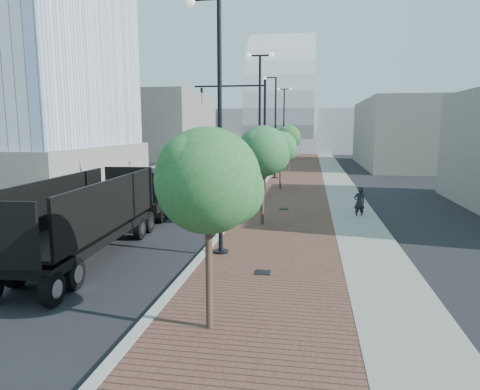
% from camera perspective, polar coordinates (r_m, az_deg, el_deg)
% --- Properties ---
extents(sidewalk, '(7.00, 140.00, 0.12)m').
position_cam_1_polar(sidewalk, '(45.46, 8.92, 2.97)').
color(sidewalk, '#4C2D23').
rests_on(sidewalk, ground).
extents(concrete_strip, '(2.40, 140.00, 0.13)m').
position_cam_1_polar(concrete_strip, '(45.52, 12.32, 2.88)').
color(concrete_strip, slate).
rests_on(concrete_strip, ground).
extents(curb, '(0.30, 140.00, 0.14)m').
position_cam_1_polar(curb, '(45.62, 4.51, 3.08)').
color(curb, gray).
rests_on(curb, ground).
extents(west_sidewalk, '(4.00, 140.00, 0.12)m').
position_cam_1_polar(west_sidewalk, '(48.48, -11.01, 3.28)').
color(west_sidewalk, slate).
rests_on(west_sidewalk, ground).
extents(dump_truck, '(2.93, 13.41, 2.99)m').
position_cam_1_polar(dump_truck, '(19.51, -15.34, -1.67)').
color(dump_truck, black).
rests_on(dump_truck, ground).
extents(white_sedan, '(1.81, 4.59, 1.49)m').
position_cam_1_polar(white_sedan, '(29.64, -4.74, 1.18)').
color(white_sedan, silver).
rests_on(white_sedan, ground).
extents(dark_car_mid, '(3.16, 5.04, 1.30)m').
position_cam_1_polar(dark_car_mid, '(45.38, -4.32, 3.79)').
color(dark_car_mid, black).
rests_on(dark_car_mid, ground).
extents(dark_car_far, '(3.73, 5.33, 1.43)m').
position_cam_1_polar(dark_car_far, '(59.33, 3.23, 5.09)').
color(dark_car_far, black).
rests_on(dark_car_far, ground).
extents(pedestrian, '(0.70, 0.56, 1.68)m').
position_cam_1_polar(pedestrian, '(23.48, 15.56, -0.95)').
color(pedestrian, black).
rests_on(pedestrian, ground).
extents(streetlight_1, '(1.44, 0.56, 9.21)m').
position_cam_1_polar(streetlight_1, '(15.59, -3.09, 7.43)').
color(streetlight_1, black).
rests_on(streetlight_1, ground).
extents(streetlight_2, '(1.72, 0.56, 9.28)m').
position_cam_1_polar(streetlight_2, '(27.41, 2.62, 9.12)').
color(streetlight_2, black).
rests_on(streetlight_2, ground).
extents(streetlight_3, '(1.44, 0.56, 9.21)m').
position_cam_1_polar(streetlight_3, '(39.36, 4.54, 8.37)').
color(streetlight_3, black).
rests_on(streetlight_3, ground).
extents(streetlight_4, '(1.72, 0.56, 9.28)m').
position_cam_1_polar(streetlight_4, '(51.32, 5.84, 9.03)').
color(streetlight_4, black).
rests_on(streetlight_4, ground).
extents(traffic_mast, '(5.09, 0.20, 8.00)m').
position_cam_1_polar(traffic_mast, '(30.50, 1.60, 9.42)').
color(traffic_mast, black).
rests_on(traffic_mast, ground).
extents(tree_0, '(2.43, 2.39, 4.79)m').
position_cam_1_polar(tree_0, '(9.58, -3.98, 1.85)').
color(tree_0, '#382619').
rests_on(tree_0, ground).
extents(tree_1, '(2.46, 2.43, 4.85)m').
position_cam_1_polar(tree_1, '(20.39, 3.20, 5.79)').
color(tree_1, '#382619').
rests_on(tree_1, ground).
extents(tree_2, '(2.43, 2.39, 4.47)m').
position_cam_1_polar(tree_2, '(32.35, 5.51, 6.31)').
color(tree_2, '#382619').
rests_on(tree_2, ground).
extents(tree_3, '(2.40, 2.35, 4.98)m').
position_cam_1_polar(tree_3, '(44.31, 6.60, 7.69)').
color(tree_3, '#382619').
rests_on(tree_3, ground).
extents(tower_podium, '(19.00, 19.00, 3.00)m').
position_cam_1_polar(tower_podium, '(46.60, -27.41, 3.99)').
color(tower_podium, '#636059').
rests_on(tower_podium, ground).
extents(convention_center, '(50.00, 30.00, 50.00)m').
position_cam_1_polar(convention_center, '(90.42, 5.77, 9.76)').
color(convention_center, '#AEB2B9').
rests_on(convention_center, ground).
extents(commercial_block_nw, '(14.00, 20.00, 10.00)m').
position_cam_1_polar(commercial_block_nw, '(69.44, -10.83, 9.06)').
color(commercial_block_nw, '#625F58').
rests_on(commercial_block_nw, ground).
extents(commercial_block_ne, '(12.00, 22.00, 8.00)m').
position_cam_1_polar(commercial_block_ne, '(56.54, 22.01, 7.59)').
color(commercial_block_ne, slate).
rests_on(commercial_block_ne, ground).
extents(utility_cover_1, '(0.50, 0.50, 0.02)m').
position_cam_1_polar(utility_cover_1, '(14.08, 3.01, -10.23)').
color(utility_cover_1, black).
rests_on(utility_cover_1, sidewalk).
extents(utility_cover_2, '(0.50, 0.50, 0.02)m').
position_cam_1_polar(utility_cover_2, '(24.70, 5.87, -1.85)').
color(utility_cover_2, black).
rests_on(utility_cover_2, sidewalk).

